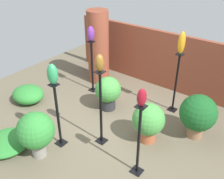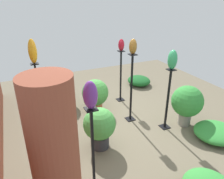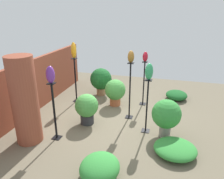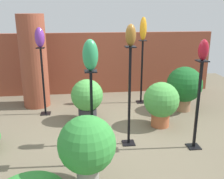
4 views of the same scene
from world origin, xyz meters
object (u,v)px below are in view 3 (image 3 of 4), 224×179
(pedestal_jade, at_px, (147,109))
(pedestal_violet, at_px, (54,114))
(art_vase_violet, at_px, (50,75))
(art_vase_ruby, at_px, (145,57))
(potted_plant_front_left, at_px, (115,91))
(art_vase_jade, at_px, (149,72))
(pedestal_amber, at_px, (76,82))
(art_vase_bronze, at_px, (131,57))
(pedestal_bronze, at_px, (130,93))
(potted_plant_mid_left, at_px, (101,80))
(pedestal_ruby, at_px, (144,85))
(potted_plant_walkway_edge, at_px, (87,107))
(potted_plant_front_right, at_px, (166,115))
(brick_pillar, at_px, (25,101))
(art_vase_amber, at_px, (74,50))

(pedestal_jade, xyz_separation_m, pedestal_violet, (-0.89, 2.02, 0.01))
(art_vase_violet, height_order, art_vase_ruby, art_vase_violet)
(art_vase_violet, xyz_separation_m, potted_plant_front_left, (2.22, -0.86, -1.11))
(art_vase_jade, bearing_deg, pedestal_amber, 62.86)
(art_vase_jade, bearing_deg, pedestal_jade, 0.00)
(art_vase_violet, bearing_deg, art_vase_bronze, -44.33)
(pedestal_violet, height_order, pedestal_bronze, pedestal_bronze)
(art_vase_violet, relative_size, potted_plant_mid_left, 0.40)
(pedestal_jade, xyz_separation_m, potted_plant_front_left, (1.33, 1.15, -0.15))
(pedestal_jade, height_order, pedestal_ruby, pedestal_ruby)
(art_vase_ruby, height_order, potted_plant_front_left, art_vase_ruby)
(pedestal_amber, distance_m, potted_plant_front_left, 1.33)
(potted_plant_mid_left, xyz_separation_m, potted_plant_front_left, (-0.73, -0.71, -0.07))
(potted_plant_walkway_edge, bearing_deg, potted_plant_front_right, -91.85)
(art_vase_bronze, relative_size, art_vase_ruby, 1.07)
(pedestal_amber, xyz_separation_m, potted_plant_mid_left, (0.79, -0.60, -0.12))
(brick_pillar, distance_m, art_vase_bronze, 2.78)
(pedestal_bronze, bearing_deg, art_vase_violet, 135.67)
(pedestal_jade, height_order, potted_plant_mid_left, pedestal_jade)
(pedestal_bronze, xyz_separation_m, potted_plant_front_left, (0.72, 0.61, -0.26))
(brick_pillar, relative_size, art_vase_ruby, 6.70)
(pedestal_amber, relative_size, pedestal_bronze, 0.91)
(pedestal_bronze, xyz_separation_m, art_vase_violet, (-1.50, 1.47, 0.85))
(art_vase_jade, bearing_deg, art_vase_amber, 62.86)
(art_vase_jade, bearing_deg, brick_pillar, 113.80)
(art_vase_violet, bearing_deg, potted_plant_walkway_edge, -26.87)
(art_vase_amber, bearing_deg, potted_plant_front_right, -114.65)
(art_vase_amber, height_order, potted_plant_front_left, art_vase_amber)
(pedestal_amber, bearing_deg, brick_pillar, 177.51)
(pedestal_ruby, height_order, potted_plant_mid_left, pedestal_ruby)
(pedestal_jade, relative_size, art_vase_jade, 3.47)
(pedestal_ruby, relative_size, potted_plant_front_left, 1.66)
(pedestal_amber, distance_m, art_vase_jade, 2.92)
(pedestal_jade, xyz_separation_m, potted_plant_walkway_edge, (-0.02, 1.58, -0.16))
(brick_pillar, distance_m, pedestal_ruby, 3.59)
(pedestal_violet, distance_m, art_vase_violet, 0.95)
(pedestal_ruby, xyz_separation_m, art_vase_violet, (-2.52, 1.71, 0.94))
(pedestal_amber, relative_size, art_vase_jade, 3.68)
(pedestal_bronze, xyz_separation_m, art_vase_jade, (-0.61, -0.55, 0.83))
(brick_pillar, distance_m, art_vase_jade, 2.87)
(art_vase_jade, xyz_separation_m, potted_plant_front_right, (-0.09, -0.48, -1.00))
(pedestal_ruby, distance_m, art_vase_violet, 3.19)
(art_vase_amber, bearing_deg, pedestal_violet, -168.15)
(art_vase_ruby, bearing_deg, potted_plant_walkway_edge, 142.32)
(art_vase_amber, distance_m, art_vase_violet, 2.20)
(potted_plant_walkway_edge, distance_m, potted_plant_front_left, 1.41)
(pedestal_amber, bearing_deg, pedestal_violet, -168.15)
(pedestal_jade, distance_m, potted_plant_front_left, 1.77)
(art_vase_ruby, relative_size, potted_plant_walkway_edge, 0.36)
(potted_plant_front_right, height_order, potted_plant_front_left, potted_plant_front_right)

